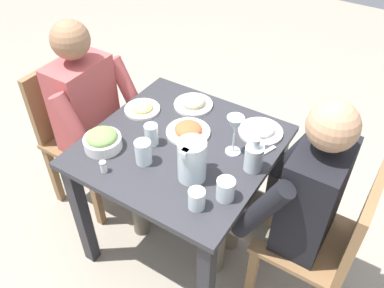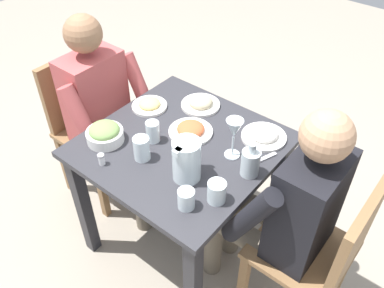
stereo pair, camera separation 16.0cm
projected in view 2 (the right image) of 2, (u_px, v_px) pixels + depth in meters
The scene contains 21 objects.
ground_plane at pixel (183, 238), 2.35m from camera, with size 8.00×8.00×0.00m, color gray.
dining_table at pixel (182, 164), 1.96m from camera, with size 0.83×0.83×0.74m.
chair_near at pixel (321, 253), 1.70m from camera, with size 0.40×0.40×0.88m.
chair_far at pixel (88, 120), 2.38m from camera, with size 0.40×0.40×0.88m.
diner_near at pixel (283, 206), 1.70m from camera, with size 0.48×0.53×1.18m.
diner_far at pixel (108, 113), 2.18m from camera, with size 0.48×0.53×1.18m.
water_pitcher at pixel (187, 160), 1.64m from camera, with size 0.16×0.12×0.19m.
salad_bowl at pixel (105, 133), 1.85m from camera, with size 0.17×0.17×0.09m.
plate_rice_curry at pixel (191, 130), 1.91m from camera, with size 0.21×0.21×0.05m.
plate_yoghurt at pixel (264, 135), 1.88m from camera, with size 0.21×0.21×0.06m.
plate_fries at pixel (149, 105), 2.07m from camera, with size 0.18×0.18×0.04m.
plate_beans at pixel (201, 103), 2.07m from camera, with size 0.20×0.20×0.06m.
water_glass_far_right at pixel (142, 148), 1.76m from camera, with size 0.07×0.07×0.11m, color silver.
water_glass_center at pixel (153, 132), 1.85m from camera, with size 0.06×0.06×0.10m, color silver.
water_glass_near_left at pixel (186, 199), 1.56m from camera, with size 0.07×0.07×0.09m, color silver.
water_glass_far_left at pixel (217, 192), 1.58m from camera, with size 0.08×0.08×0.09m, color silver.
wine_glass at pixel (234, 131), 1.71m from camera, with size 0.08×0.08×0.20m.
oil_carafe at pixel (250, 163), 1.68m from camera, with size 0.08×0.08×0.16m.
salt_shaker at pixel (101, 159), 1.75m from camera, with size 0.03×0.03×0.05m.
fork_near at pixel (150, 105), 2.09m from camera, with size 0.17×0.03×0.01m, color silver.
knife_near at pixel (259, 161), 1.77m from camera, with size 0.18×0.02×0.01m, color silver.
Camera 2 is at (-1.06, -0.92, 1.96)m, focal length 37.85 mm.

